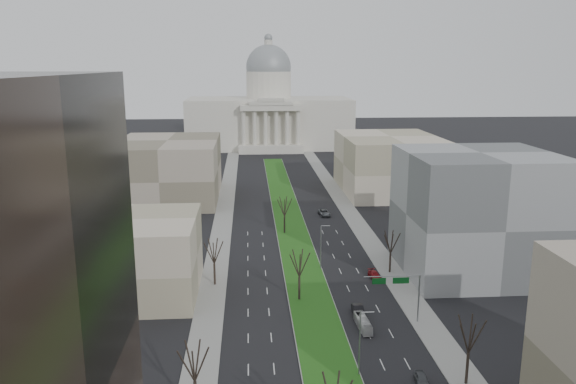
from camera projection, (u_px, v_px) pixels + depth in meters
name	position (u px, v px, depth m)	size (l,w,h in m)	color
ground	(293.00, 233.00, 137.74)	(600.00, 600.00, 0.00)	black
median	(293.00, 234.00, 136.73)	(8.00, 222.03, 0.20)	#999993
sidewalk_left	(215.00, 271.00, 112.19)	(5.00, 330.00, 0.15)	gray
sidewalk_right	(387.00, 267.00, 114.62)	(5.00, 330.00, 0.15)	gray
capitol	(269.00, 114.00, 279.57)	(80.00, 46.00, 55.00)	beige
building_beige_left	(124.00, 257.00, 99.85)	(26.00, 22.00, 14.00)	tan
building_grey_right	(476.00, 213.00, 110.20)	(28.00, 26.00, 24.00)	slate
building_far_left	(169.00, 169.00, 172.20)	(30.00, 40.00, 18.00)	gray
building_far_right	(389.00, 164.00, 181.92)	(30.00, 40.00, 18.00)	tan
tree_left_mid	(194.00, 361.00, 64.97)	(5.40, 5.40, 9.72)	black
tree_left_far	(214.00, 250.00, 103.90)	(5.28, 5.28, 9.50)	black
tree_right_mid	(470.00, 333.00, 71.21)	(5.52, 5.52, 9.94)	black
tree_right_far	(391.00, 241.00, 110.25)	(5.04, 5.04, 9.07)	black
tree_median_b	(299.00, 262.00, 97.14)	(5.40, 5.40, 9.72)	black
tree_median_c	(284.00, 206.00, 136.04)	(5.40, 5.40, 9.72)	black
streetlamp_median_b	(360.00, 343.00, 73.72)	(1.90, 0.20, 9.16)	gray
streetlamp_median_c	(321.00, 246.00, 112.62)	(1.90, 0.20, 9.16)	gray
mast_arm_signs	(402.00, 287.00, 88.72)	(9.12, 0.24, 8.09)	gray
car_grey_near	(421.00, 379.00, 72.68)	(1.56, 3.88, 1.32)	#4A4D51
car_black	(358.00, 311.00, 92.56)	(1.68, 4.80, 1.58)	black
car_red	(374.00, 275.00, 108.64)	(1.79, 4.42, 1.28)	maroon
car_grey_far	(324.00, 213.00, 153.65)	(2.60, 5.64, 1.57)	#565A5E
box_van	(363.00, 323.00, 87.91)	(1.53, 6.55, 1.82)	silver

